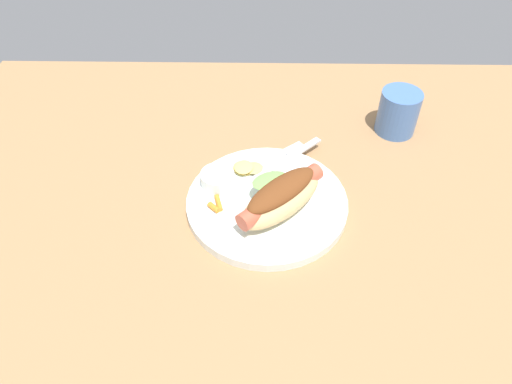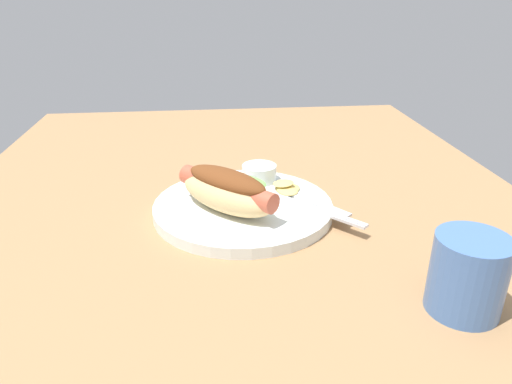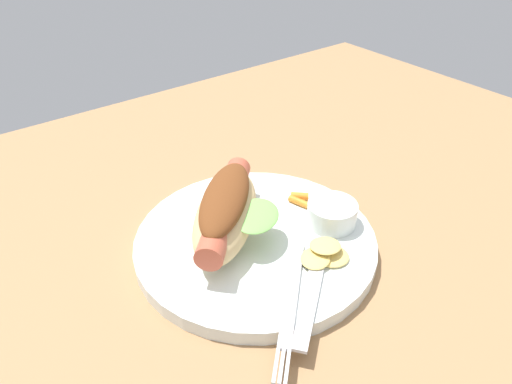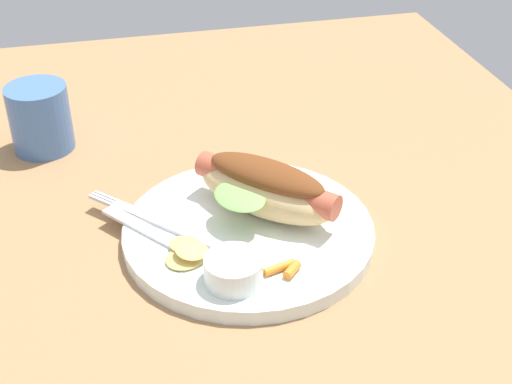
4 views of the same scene
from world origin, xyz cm
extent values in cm
cube|color=#9E754C|center=(0.00, 0.00, -0.90)|extent=(120.00, 90.00, 1.80)
cylinder|color=white|center=(-0.90, 0.25, 0.80)|extent=(25.78, 25.78, 1.60)
ellipsoid|color=#DBB77A|center=(-2.99, 2.39, 4.08)|extent=(15.47, 15.30, 4.97)
cylinder|color=#C1563D|center=(-2.99, 2.39, 4.95)|extent=(13.54, 13.29, 2.76)
ellipsoid|color=brown|center=(-2.99, 2.39, 6.20)|extent=(12.73, 12.57, 2.62)
ellipsoid|color=#7FC65B|center=(-1.36, -0.76, 5.08)|extent=(7.42, 6.85, 1.14)
cylinder|color=white|center=(7.17, -3.25, 2.88)|extent=(5.47, 5.47, 2.57)
cube|color=silver|center=(-3.12, -8.49, 1.80)|extent=(10.53, 10.01, 0.40)
cube|color=silver|center=(-9.45, -13.83, 1.80)|extent=(2.54, 2.41, 0.40)
cube|color=silver|center=(-9.14, -14.16, 1.80)|extent=(2.54, 2.41, 0.40)
cube|color=silver|center=(-8.83, -14.48, 1.80)|extent=(2.54, 2.41, 0.40)
cube|color=silver|center=(-1.89, -9.81, 1.78)|extent=(11.28, 9.25, 0.36)
ellipsoid|color=#E0C467|center=(3.08, -7.14, 1.85)|extent=(5.12, 5.26, 0.50)
ellipsoid|color=#E0C467|center=(1.38, -6.85, 2.16)|extent=(4.42, 4.32, 0.79)
ellipsoid|color=#E0C467|center=(3.03, -6.48, 2.68)|extent=(4.20, 4.19, 0.99)
cylinder|color=orange|center=(6.75, 1.23, 2.00)|extent=(1.62, 3.28, 0.80)
cylinder|color=orange|center=(7.43, 2.27, 2.06)|extent=(2.13, 2.10, 0.92)
cylinder|color=#4770B2|center=(-25.23, -20.52, 4.14)|extent=(7.43, 7.43, 8.28)
camera|label=1|loc=(-0.38, 52.93, 56.33)|focal=33.50mm
camera|label=2|loc=(-62.32, 4.60, 30.90)|focal=33.17mm
camera|label=3|loc=(-24.90, -31.40, 34.52)|focal=33.62mm
camera|label=4|loc=(57.58, -13.22, 45.49)|focal=50.88mm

